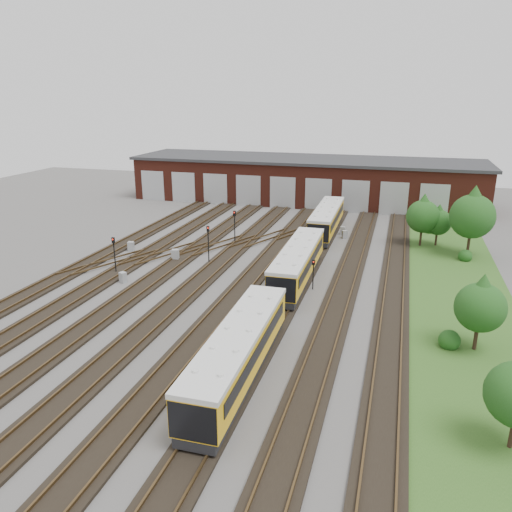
# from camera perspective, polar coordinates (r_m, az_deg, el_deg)

# --- Properties ---
(ground) EXTENTS (120.00, 120.00, 0.00)m
(ground) POSITION_cam_1_polar(r_m,az_deg,el_deg) (38.94, -5.88, -5.23)
(ground) COLOR #4D4A47
(ground) RESTS_ON ground
(track_network) EXTENTS (30.40, 70.00, 0.33)m
(track_network) POSITION_cam_1_polar(r_m,az_deg,el_deg) (39.46, -5.79, -4.74)
(track_network) COLOR black
(track_network) RESTS_ON ground
(maintenance_shed) EXTENTS (51.00, 12.50, 6.35)m
(maintenance_shed) POSITION_cam_1_polar(r_m,az_deg,el_deg) (75.27, 5.63, 8.70)
(maintenance_shed) COLOR #562015
(maintenance_shed) RESTS_ON ground
(grass_verge) EXTENTS (8.00, 55.00, 0.05)m
(grass_verge) POSITION_cam_1_polar(r_m,az_deg,el_deg) (45.93, 21.85, -2.76)
(grass_verge) COLOR #274D19
(grass_verge) RESTS_ON ground
(metro_train) EXTENTS (2.61, 45.37, 2.76)m
(metro_train) POSITION_cam_1_polar(r_m,az_deg,el_deg) (42.31, 4.82, -0.74)
(metro_train) COLOR black
(metro_train) RESTS_ON ground
(signal_mast_0) EXTENTS (0.28, 0.26, 3.35)m
(signal_mast_0) POSITION_cam_1_polar(r_m,az_deg,el_deg) (45.78, -15.91, 0.59)
(signal_mast_0) COLOR black
(signal_mast_0) RESTS_ON ground
(signal_mast_1) EXTENTS (0.31, 0.29, 3.64)m
(signal_mast_1) POSITION_cam_1_polar(r_m,az_deg,el_deg) (46.87, -5.48, 1.85)
(signal_mast_1) COLOR black
(signal_mast_1) RESTS_ON ground
(signal_mast_2) EXTENTS (0.28, 0.26, 3.58)m
(signal_mast_2) POSITION_cam_1_polar(r_m,az_deg,el_deg) (53.12, -2.46, 3.82)
(signal_mast_2) COLOR black
(signal_mast_2) RESTS_ON ground
(signal_mast_3) EXTENTS (0.22, 0.21, 2.54)m
(signal_mast_3) POSITION_cam_1_polar(r_m,az_deg,el_deg) (40.83, 6.57, -1.66)
(signal_mast_3) COLOR black
(signal_mast_3) RESTS_ON ground
(relay_cabinet_0) EXTENTS (0.75, 0.67, 1.10)m
(relay_cabinet_0) POSITION_cam_1_polar(r_m,az_deg,el_deg) (48.62, -9.20, 0.12)
(relay_cabinet_0) COLOR #939697
(relay_cabinet_0) RESTS_ON ground
(relay_cabinet_1) EXTENTS (0.66, 0.58, 0.97)m
(relay_cabinet_1) POSITION_cam_1_polar(r_m,az_deg,el_deg) (52.51, -14.10, 1.08)
(relay_cabinet_1) COLOR #939697
(relay_cabinet_1) RESTS_ON ground
(relay_cabinet_2) EXTENTS (0.69, 0.65, 0.92)m
(relay_cabinet_2) POSITION_cam_1_polar(r_m,az_deg,el_deg) (43.91, -14.97, -2.38)
(relay_cabinet_2) COLOR #939697
(relay_cabinet_2) RESTS_ON ground
(relay_cabinet_3) EXTENTS (0.58, 0.50, 0.91)m
(relay_cabinet_3) POSITION_cam_1_polar(r_m,az_deg,el_deg) (57.83, 9.88, 2.88)
(relay_cabinet_3) COLOR #939697
(relay_cabinet_3) RESTS_ON ground
(relay_cabinet_4) EXTENTS (0.66, 0.62, 0.88)m
(relay_cabinet_4) POSITION_cam_1_polar(r_m,az_deg,el_deg) (56.33, 10.10, 2.45)
(relay_cabinet_4) COLOR #939697
(relay_cabinet_4) RESTS_ON ground
(tree_0) EXTENTS (3.39, 3.39, 5.62)m
(tree_0) POSITION_cam_1_polar(r_m,az_deg,el_deg) (54.66, 18.57, 4.73)
(tree_0) COLOR #2F1F15
(tree_0) RESTS_ON ground
(tree_1) EXTENTS (2.72, 2.72, 4.51)m
(tree_1) POSITION_cam_1_polar(r_m,az_deg,el_deg) (55.46, 20.13, 3.98)
(tree_1) COLOR #2F1F15
(tree_1) RESTS_ON ground
(tree_2) EXTENTS (4.28, 4.28, 7.10)m
(tree_2) POSITION_cam_1_polar(r_m,az_deg,el_deg) (52.55, 23.55, 4.72)
(tree_2) COLOR #2F1F15
(tree_2) RESTS_ON ground
(tree_3) EXTENTS (3.07, 3.07, 5.09)m
(tree_3) POSITION_cam_1_polar(r_m,az_deg,el_deg) (33.42, 24.33, -4.80)
(tree_3) COLOR #2F1F15
(tree_3) RESTS_ON ground
(bush_0) EXTENTS (1.37, 1.37, 1.37)m
(bush_0) POSITION_cam_1_polar(r_m,az_deg,el_deg) (34.14, 21.26, -8.68)
(bush_0) COLOR #1D4413
(bush_0) RESTS_ON ground
(bush_1) EXTENTS (1.11, 1.11, 1.11)m
(bush_1) POSITION_cam_1_polar(r_m,az_deg,el_deg) (60.92, 19.22, 3.00)
(bush_1) COLOR #1D4413
(bush_1) RESTS_ON ground
(bush_2) EXTENTS (1.29, 1.29, 1.29)m
(bush_2) POSITION_cam_1_polar(r_m,az_deg,el_deg) (51.96, 22.82, 0.18)
(bush_2) COLOR #1D4413
(bush_2) RESTS_ON ground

